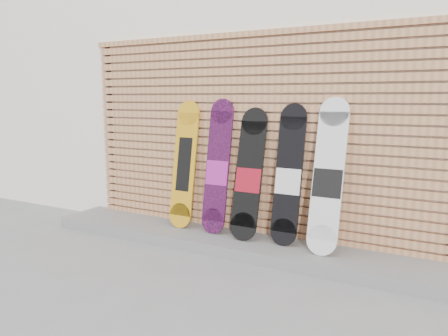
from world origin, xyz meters
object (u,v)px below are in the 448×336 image
at_px(snowboard_1, 218,167).
at_px(snowboard_3, 289,175).
at_px(snowboard_4, 328,177).
at_px(snowboard_0, 184,164).
at_px(snowboard_2, 249,175).

xyz_separation_m(snowboard_1, snowboard_3, (0.83, -0.00, -0.02)).
height_order(snowboard_3, snowboard_4, snowboard_4).
distance_m(snowboard_3, snowboard_4, 0.42).
relative_size(snowboard_0, snowboard_3, 1.01).
height_order(snowboard_2, snowboard_4, snowboard_4).
distance_m(snowboard_0, snowboard_4, 1.68).
bearing_deg(snowboard_3, snowboard_4, -6.26).
distance_m(snowboard_1, snowboard_2, 0.40).
relative_size(snowboard_1, snowboard_4, 0.99).
xyz_separation_m(snowboard_1, snowboard_2, (0.40, -0.03, -0.05)).
distance_m(snowboard_0, snowboard_3, 1.27).
bearing_deg(snowboard_1, snowboard_2, -4.62).
bearing_deg(snowboard_0, snowboard_2, -2.61).
height_order(snowboard_0, snowboard_2, snowboard_0).
xyz_separation_m(snowboard_1, snowboard_4, (1.24, -0.05, 0.01)).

